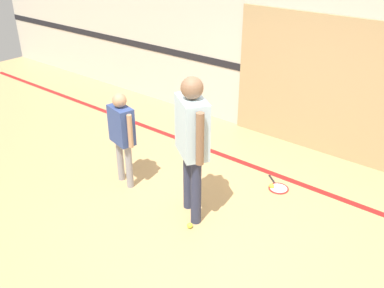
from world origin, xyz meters
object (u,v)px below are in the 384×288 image
tennis_ball_by_spare_racket (272,186)px  person_student_left (122,130)px  person_instructor (192,134)px  tennis_ball_near_instructor (190,226)px  racket_spare_on_floor (278,187)px

tennis_ball_by_spare_racket → person_student_left: bearing=-145.0°
person_instructor → tennis_ball_near_instructor: 1.07m
person_instructor → tennis_ball_near_instructor: person_instructor is taller
person_instructor → person_student_left: bearing=-144.6°
person_student_left → racket_spare_on_floor: bearing=48.2°
racket_spare_on_floor → tennis_ball_by_spare_racket: 0.09m
person_student_left → tennis_ball_by_spare_racket: 2.10m
tennis_ball_near_instructor → tennis_ball_by_spare_racket: (0.32, 1.33, 0.00)m
tennis_ball_near_instructor → person_instructor: bearing=123.7°
racket_spare_on_floor → tennis_ball_near_instructor: bearing=113.6°
person_student_left → tennis_ball_by_spare_racket: (1.60, 1.12, -0.76)m
person_student_left → tennis_ball_near_instructor: size_ratio=19.51×
person_student_left → person_instructor: bearing=14.1°
tennis_ball_by_spare_racket → person_instructor: bearing=-113.2°
person_student_left → tennis_ball_by_spare_racket: size_ratio=19.51×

